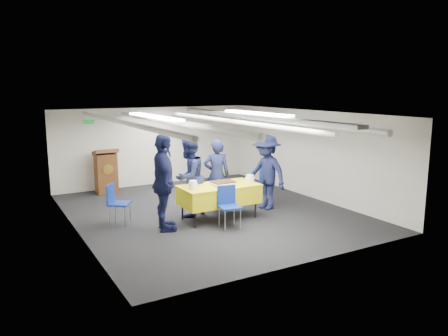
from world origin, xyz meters
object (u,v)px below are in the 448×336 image
Objects in this scene: serving_table at (219,194)px; sailor_a at (217,175)px; chair_right at (263,182)px; chair_left at (116,200)px; sailor_d at (266,172)px; sailor_c at (164,183)px; chair_near at (228,202)px; podium at (106,171)px; sailor_b at (189,177)px; sheet_cake at (223,183)px.

serving_table is 0.80m from sailor_a.
chair_right is 3.75m from chair_left.
serving_table is at bearing -94.44° from sailor_d.
sailor_c reaches higher than serving_table.
serving_table is 1.80m from chair_right.
chair_near is at bearing -34.34° from chair_left.
chair_near is 0.44× the size of sailor_c.
sailor_a reaches higher than chair_right.
sailor_d reaches higher than chair_near.
podium is 3.30m from sailor_b.
chair_left is 3.53m from sailor_d.
serving_table is 0.88× the size of sailor_c.
sailor_a reaches higher than sheet_cake.
chair_left reaches higher than serving_table.
serving_table is 0.97× the size of sailor_d.
chair_left is at bearing -111.21° from sailor_d.
sailor_d is at bearing -117.85° from chair_right.
podium reaches higher than chair_near.
podium is at bearing 18.85° from sailor_c.
serving_table is 2.00× the size of chair_right.
sailor_c reaches higher than chair_near.
sailor_d is (2.90, -3.49, 0.28)m from podium.
sailor_c is 2.74m from sailor_d.
podium is 4.35m from chair_right.
sailor_b is (1.62, -0.22, 0.37)m from chair_left.
sailor_b is at bearing 133.86° from sheet_cake.
sailor_a is at bearing -2.15° from chair_left.
sailor_a is at bearing -127.04° from sailor_d.
sailor_b is at bearing 131.27° from serving_table.
chair_left is at bearing 179.12° from chair_right.
sailor_a is 0.85× the size of sailor_c.
chair_near is at bearing -143.74° from chair_right.
sailor_d is at bearing 26.98° from chair_near.
podium is at bearing 112.77° from serving_table.
chair_near is (1.42, -4.24, -0.08)m from podium.
sailor_d reaches higher than chair_left.
chair_near and chair_right have the same top height.
podium is at bearing 79.06° from chair_left.
sailor_a is at bearing 71.68° from chair_near.
sheet_cake is 1.31m from sailor_d.
chair_left is (-2.09, 0.77, -0.03)m from serving_table.
podium reaches higher than sheet_cake.
podium is at bearing -151.61° from sailor_d.
podium is at bearing 108.54° from chair_near.
sheet_cake is 0.30× the size of sailor_a.
sailor_c reaches higher than podium.
sailor_a is 1.85m from sailor_c.
sailor_a is (1.84, -2.98, 0.23)m from podium.
chair_right is at bearing -58.30° from sailor_c.
serving_table is at bearing 79.23° from chair_near.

